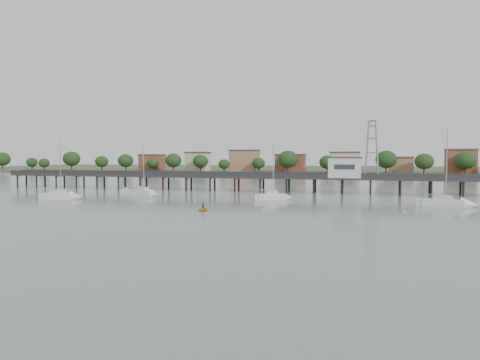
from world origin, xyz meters
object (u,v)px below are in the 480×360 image
object	(u,v)px
sailboat_c	(277,197)
yellow_dinghy	(203,211)
lattice_tower	(372,149)
sailboat_b	(146,193)
sailboat_a	(65,196)
white_tender	(128,191)
sailboat_d	(453,203)
pier	(249,177)

from	to	relation	value
sailboat_c	yellow_dinghy	bearing A→B (deg)	-133.24
lattice_tower	yellow_dinghy	bearing A→B (deg)	-122.22
sailboat_b	yellow_dinghy	xyz separation A→B (m)	(23.39, -24.40, -0.64)
lattice_tower	sailboat_a	world-z (taller)	lattice_tower
white_tender	yellow_dinghy	distance (m)	44.58
lattice_tower	white_tender	world-z (taller)	lattice_tower
lattice_tower	sailboat_a	distance (m)	73.38
lattice_tower	sailboat_d	world-z (taller)	lattice_tower
sailboat_c	sailboat_b	bearing A→B (deg)	154.43
pier	sailboat_b	bearing A→B (deg)	-134.72
lattice_tower	sailboat_c	xyz separation A→B (m)	(-19.63, -21.56, -10.46)
sailboat_a	white_tender	distance (m)	19.50
pier	sailboat_b	xyz separation A→B (m)	(-19.97, -20.17, -3.15)
pier	yellow_dinghy	xyz separation A→B (m)	(3.41, -44.56, -3.79)
sailboat_a	sailboat_c	world-z (taller)	sailboat_a
sailboat_b	sailboat_c	world-z (taller)	sailboat_c
sailboat_b	yellow_dinghy	world-z (taller)	sailboat_b
lattice_tower	sailboat_a	bearing A→B (deg)	-153.53
pier	yellow_dinghy	distance (m)	44.86
sailboat_a	lattice_tower	bearing A→B (deg)	14.47
lattice_tower	pier	bearing A→B (deg)	-180.00
lattice_tower	sailboat_a	size ratio (longest dim) A/B	1.09
sailboat_c	white_tender	size ratio (longest dim) A/B	3.28
sailboat_a	sailboat_c	xyz separation A→B (m)	(45.38, 10.82, 0.01)
lattice_tower	sailboat_b	bearing A→B (deg)	-158.60
sailboat_b	sailboat_a	world-z (taller)	sailboat_a
pier	yellow_dinghy	size ratio (longest dim) A/B	50.18
sailboat_d	sailboat_a	world-z (taller)	sailboat_d
pier	sailboat_c	bearing A→B (deg)	-61.17
pier	lattice_tower	size ratio (longest dim) A/B	9.68
sailboat_c	yellow_dinghy	size ratio (longest dim) A/B	4.33
sailboat_c	pier	bearing A→B (deg)	95.76
pier	sailboat_d	size ratio (longest dim) A/B	9.26
sailboat_b	sailboat_c	size ratio (longest dim) A/B	0.98
sailboat_a	yellow_dinghy	distance (m)	38.90
lattice_tower	white_tender	bearing A→B (deg)	-167.32
lattice_tower	sailboat_d	xyz separation A→B (m)	(14.86, -25.87, -10.47)
pier	sailboat_a	distance (m)	46.71
sailboat_a	white_tender	world-z (taller)	sailboat_a
sailboat_b	sailboat_c	distance (m)	31.87
pier	lattice_tower	distance (m)	32.34
pier	sailboat_b	distance (m)	28.56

